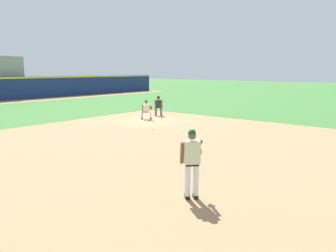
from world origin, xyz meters
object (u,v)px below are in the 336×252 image
at_px(pitcher, 192,159).
at_px(umpire, 158,105).
at_px(baseball, 153,130).
at_px(first_baseman, 147,109).
at_px(first_base_bag, 147,119).

bearing_deg(pitcher, umpire, 44.05).
distance_m(pitcher, umpire, 15.98).
xyz_separation_m(baseball, pitcher, (-6.61, -7.31, 1.02)).
height_order(first_baseman, umpire, umpire).
height_order(pitcher, first_baseman, pitcher).
relative_size(baseball, umpire, 0.05).
distance_m(first_baseman, umpire, 1.99).
xyz_separation_m(pitcher, umpire, (11.48, 11.11, -0.27)).
bearing_deg(baseball, first_baseman, 47.35).
distance_m(baseball, umpire, 6.22).
xyz_separation_m(first_base_bag, pitcher, (-9.26, -10.24, 1.01)).
distance_m(pitcher, first_baseman, 14.24).
bearing_deg(baseball, umpire, 37.90).
relative_size(baseball, first_baseman, 0.06).
relative_size(first_base_bag, umpire, 0.26).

